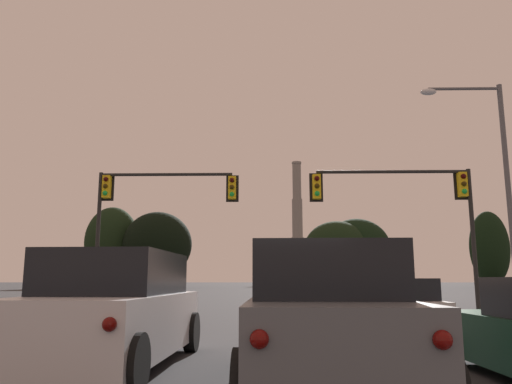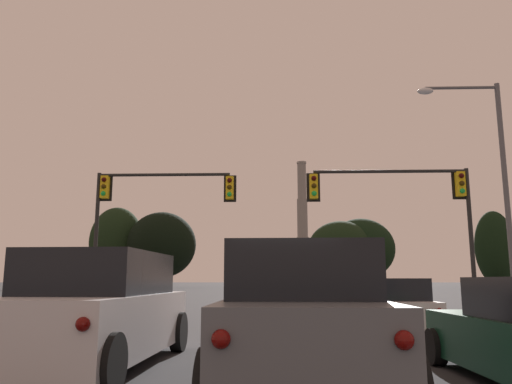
{
  "view_description": "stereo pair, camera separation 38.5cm",
  "coord_description": "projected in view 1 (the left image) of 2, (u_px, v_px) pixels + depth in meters",
  "views": [
    {
      "loc": [
        -0.48,
        0.11,
        1.4
      ],
      "look_at": [
        -1.14,
        31.53,
        6.95
      ],
      "focal_mm": 35.0,
      "sensor_mm": 36.0,
      "label": 1
    },
    {
      "loc": [
        -0.09,
        0.12,
        1.4
      ],
      "look_at": [
        -1.14,
        31.53,
        6.95
      ],
      "focal_mm": 35.0,
      "sensor_mm": 36.0,
      "label": 2
    }
  ],
  "objects": [
    {
      "name": "traffic_light_far_right",
      "position": [
        341.0,
        262.0,
        57.91
      ],
      "size": [
        0.78,
        0.5,
        5.33
      ],
      "color": "black",
      "rests_on": "ground_plane"
    },
    {
      "name": "suv_center_lane_second",
      "position": [
        323.0,
        318.0,
        6.68
      ],
      "size": [
        2.17,
        4.93,
        1.86
      ],
      "rotation": [
        0.0,
        0.0,
        -0.02
      ],
      "color": "#4C4F54",
      "rests_on": "ground_plane"
    },
    {
      "name": "suv_left_lane_second",
      "position": [
        114.0,
        311.0,
        8.17
      ],
      "size": [
        2.26,
        4.96,
        1.86
      ],
      "rotation": [
        0.0,
        0.0,
        -0.03
      ],
      "color": "silver",
      "rests_on": "ground_plane"
    },
    {
      "name": "hatchback_right_lane_front",
      "position": [
        396.0,
        308.0,
        13.24
      ],
      "size": [
        1.98,
        4.14,
        1.44
      ],
      "rotation": [
        0.0,
        0.0,
        0.02
      ],
      "color": "silver",
      "rests_on": "ground_plane"
    },
    {
      "name": "street_lamp",
      "position": [
        494.0,
        172.0,
        19.45
      ],
      "size": [
        3.26,
        0.36,
        9.14
      ],
      "color": "#56565B",
      "rests_on": "ground_plane"
    },
    {
      "name": "treeline_far_left",
      "position": [
        157.0,
        245.0,
        89.98
      ],
      "size": [
        12.4,
        11.16,
        13.61
      ],
      "color": "black",
      "rests_on": "ground_plane"
    },
    {
      "name": "treeline_center_left",
      "position": [
        337.0,
        249.0,
        88.85
      ],
      "size": [
        11.61,
        10.45,
        11.8
      ],
      "color": "black",
      "rests_on": "ground_plane"
    },
    {
      "name": "treeline_far_right",
      "position": [
        357.0,
        249.0,
        90.81
      ],
      "size": [
        12.2,
        10.98,
        12.5
      ],
      "color": "black",
      "rests_on": "ground_plane"
    },
    {
      "name": "treeline_left_mid",
      "position": [
        112.0,
        242.0,
        92.15
      ],
      "size": [
        9.89,
        8.9,
        14.79
      ],
      "color": "black",
      "rests_on": "ground_plane"
    },
    {
      "name": "traffic_light_overhead_left",
      "position": [
        146.0,
        203.0,
        22.78
      ],
      "size": [
        6.57,
        0.5,
        6.29
      ],
      "color": "black",
      "rests_on": "ground_plane"
    },
    {
      "name": "traffic_light_overhead_right",
      "position": [
        416.0,
        201.0,
        21.03
      ],
      "size": [
        6.95,
        0.5,
        6.05
      ],
      "color": "black",
      "rests_on": "ground_plane"
    },
    {
      "name": "smokestack",
      "position": [
        298.0,
        235.0,
        179.04
      ],
      "size": [
        6.99,
        6.99,
        44.25
      ],
      "color": "slate",
      "rests_on": "ground_plane"
    },
    {
      "name": "treeline_center_right",
      "position": [
        489.0,
        248.0,
        94.13
      ],
      "size": [
        7.23,
        6.51,
        14.33
      ],
      "color": "black",
      "rests_on": "ground_plane"
    }
  ]
}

